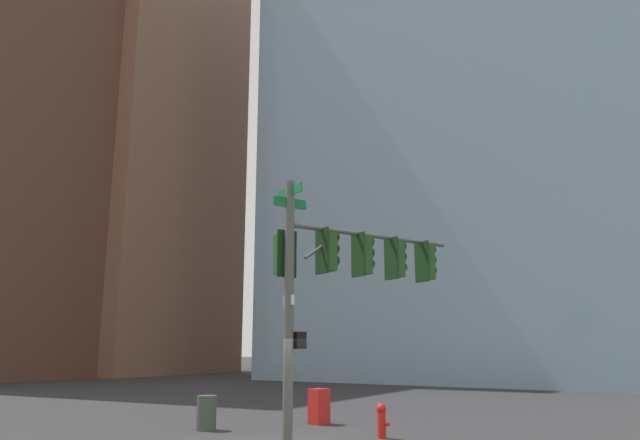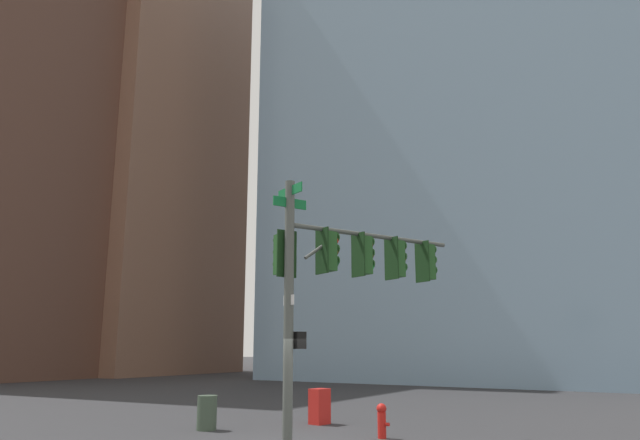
{
  "view_description": "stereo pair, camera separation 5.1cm",
  "coord_description": "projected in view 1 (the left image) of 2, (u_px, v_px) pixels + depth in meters",
  "views": [
    {
      "loc": [
        8.02,
        -12.12,
        2.32
      ],
      "look_at": [
        0.49,
        0.39,
        5.47
      ],
      "focal_mm": 33.03,
      "sensor_mm": 36.0,
      "label": 1
    },
    {
      "loc": [
        8.06,
        -12.09,
        2.32
      ],
      "look_at": [
        0.49,
        0.39,
        5.47
      ],
      "focal_mm": 33.03,
      "sensor_mm": 36.0,
      "label": 2
    }
  ],
  "objects": [
    {
      "name": "newspaper_box",
      "position": [
        319.0,
        406.0,
        18.06
      ],
      "size": [
        0.54,
        0.63,
        1.05
      ],
      "primitive_type": "cube",
      "rotation": [
        0.0,
        0.0,
        -0.19
      ],
      "color": "red",
      "rests_on": "ground_plane"
    },
    {
      "name": "signal_pole_assembly",
      "position": [
        343.0,
        270.0,
        15.12
      ],
      "size": [
        2.86,
        5.27,
        6.34
      ],
      "rotation": [
        0.0,
        0.0,
        1.14
      ],
      "color": "#4C514C",
      "rests_on": "ground_plane"
    },
    {
      "name": "building_brick_nearside",
      "position": [
        123.0,
        111.0,
        60.14
      ],
      "size": [
        20.52,
        15.08,
        51.76
      ],
      "primitive_type": "cube",
      "color": "#845B47",
      "rests_on": "ground_plane"
    },
    {
      "name": "fire_hydrant",
      "position": [
        382.0,
        419.0,
        15.26
      ],
      "size": [
        0.34,
        0.26,
        0.87
      ],
      "color": "red",
      "rests_on": "ground_plane"
    },
    {
      "name": "litter_bin",
      "position": [
        207.0,
        413.0,
        16.74
      ],
      "size": [
        0.56,
        0.56,
        0.95
      ],
      "primitive_type": "cylinder",
      "color": "#384738",
      "rests_on": "ground_plane"
    },
    {
      "name": "building_brick_farside",
      "position": [
        439.0,
        173.0,
        68.5
      ],
      "size": [
        19.0,
        19.76,
        44.3
      ],
      "primitive_type": "cube",
      "color": "#845B47",
      "rests_on": "ground_plane"
    }
  ]
}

